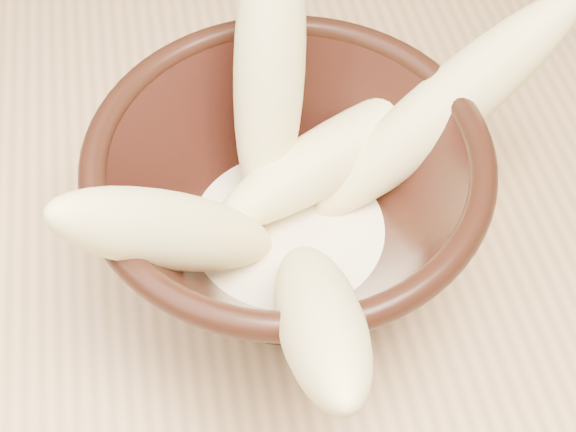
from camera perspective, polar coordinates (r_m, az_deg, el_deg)
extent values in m
cube|color=tan|center=(0.58, 11.36, -4.02)|extent=(1.20, 0.80, 0.04)
cylinder|color=black|center=(0.54, 0.00, -3.51)|extent=(0.10, 0.10, 0.01)
cylinder|color=black|center=(0.52, 0.00, -2.10)|extent=(0.10, 0.10, 0.01)
torus|color=black|center=(0.45, 0.00, 4.32)|extent=(0.23, 0.23, 0.02)
cylinder|color=#FAE9C9|center=(0.51, 0.00, -1.36)|extent=(0.13, 0.13, 0.02)
ellipsoid|color=#F9E393|center=(0.48, -1.35, 10.47)|extent=(0.08, 0.14, 0.18)
ellipsoid|color=#F9E393|center=(0.44, -8.15, -1.07)|extent=(0.15, 0.09, 0.15)
ellipsoid|color=#F9E393|center=(0.50, 11.06, 7.55)|extent=(0.20, 0.09, 0.15)
ellipsoid|color=#F9E393|center=(0.51, 3.74, 4.61)|extent=(0.19, 0.12, 0.06)
ellipsoid|color=#F9E393|center=(0.40, 2.16, -7.04)|extent=(0.06, 0.18, 0.16)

